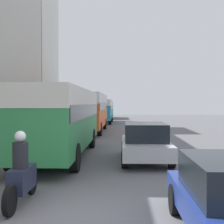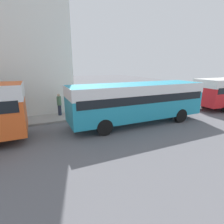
% 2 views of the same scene
% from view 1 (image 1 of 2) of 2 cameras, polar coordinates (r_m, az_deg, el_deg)
% --- Properties ---
extents(ground_plane, '(120.00, 120.00, 0.00)m').
position_cam_1_polar(ground_plane, '(6.66, -6.53, -19.19)').
color(ground_plane, slate).
extents(building_end_row, '(5.71, 7.03, 13.89)m').
position_cam_1_polar(building_end_row, '(32.76, -15.99, 9.54)').
color(building_end_row, silver).
rests_on(building_end_row, ground_plane).
extents(bus_lead, '(2.50, 9.55, 2.97)m').
position_cam_1_polar(bus_lead, '(13.84, -9.49, -0.23)').
color(bus_lead, '#2D8447').
rests_on(bus_lead, ground_plane).
extents(bus_following, '(2.63, 10.09, 3.15)m').
position_cam_1_polar(bus_following, '(25.86, -4.34, 0.85)').
color(bus_following, '#EA5B23').
rests_on(bus_following, ground_plane).
extents(bus_third_in_line, '(2.67, 9.65, 2.81)m').
position_cam_1_polar(bus_third_in_line, '(37.90, -1.98, 0.77)').
color(bus_third_in_line, teal).
rests_on(bus_third_in_line, ground_plane).
extents(bus_rear, '(2.49, 9.35, 2.84)m').
position_cam_1_polar(bus_rear, '(49.51, -1.41, 0.97)').
color(bus_rear, red).
rests_on(bus_rear, ground_plane).
extents(motorcycle_behind_lead, '(0.39, 2.24, 1.73)m').
position_cam_1_polar(motorcycle_behind_lead, '(7.71, -16.23, -11.04)').
color(motorcycle_behind_lead, '#1E2338').
rests_on(motorcycle_behind_lead, ground_plane).
extents(car_crossing, '(1.94, 4.42, 1.56)m').
position_cam_1_polar(car_crossing, '(12.83, 6.10, -5.41)').
color(car_crossing, '#B7B7BC').
rests_on(car_crossing, ground_plane).
extents(pedestrian_near_curb, '(0.34, 0.34, 1.74)m').
position_cam_1_polar(pedestrian_near_curb, '(33.65, -9.09, -0.70)').
color(pedestrian_near_curb, '#232838').
rests_on(pedestrian_near_curb, sidewalk).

